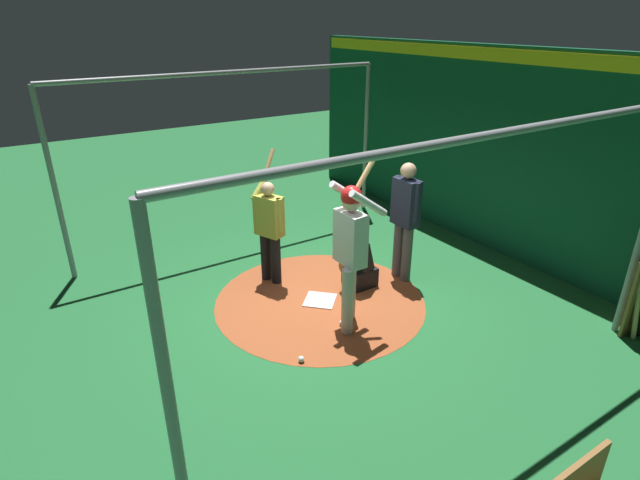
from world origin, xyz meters
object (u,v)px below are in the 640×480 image
(catcher, at_px, (358,263))
(baseball_0, at_px, (342,323))
(visitor, at_px, (269,225))
(baseball_1, at_px, (301,359))
(home_plate, at_px, (320,300))
(umpire, at_px, (405,215))
(batter, at_px, (351,243))

(catcher, height_order, baseball_0, catcher)
(catcher, height_order, visitor, visitor)
(baseball_1, bearing_deg, home_plate, -131.91)
(umpire, distance_m, visitor, 2.00)
(umpire, xyz_separation_m, baseball_1, (2.37, 0.95, -0.99))
(batter, bearing_deg, baseball_0, -7.13)
(catcher, xyz_separation_m, visitor, (1.00, -0.86, 0.53))
(home_plate, height_order, visitor, visitor)
(home_plate, relative_size, baseball_0, 5.68)
(visitor, bearing_deg, baseball_0, 74.95)
(catcher, relative_size, baseball_0, 13.05)
(baseball_1, bearing_deg, catcher, -146.08)
(home_plate, bearing_deg, visitor, -72.87)
(home_plate, bearing_deg, baseball_1, 48.09)
(home_plate, xyz_separation_m, catcher, (-0.71, -0.07, 0.37))
(baseball_1, bearing_deg, batter, -159.57)
(visitor, bearing_deg, batter, 78.30)
(catcher, relative_size, umpire, 0.53)
(visitor, bearing_deg, baseball_1, 49.93)
(baseball_0, bearing_deg, catcher, -137.28)
(catcher, height_order, umpire, umpire)
(home_plate, height_order, baseball_1, baseball_1)
(home_plate, xyz_separation_m, baseball_1, (0.93, 1.04, 0.03))
(catcher, bearing_deg, baseball_1, 33.92)
(umpire, distance_m, baseball_1, 2.73)
(home_plate, xyz_separation_m, visitor, (0.28, -0.92, 0.89))
(batter, xyz_separation_m, baseball_1, (0.94, 0.35, -1.13))
(home_plate, relative_size, batter, 0.19)
(batter, relative_size, catcher, 2.30)
(home_plate, bearing_deg, catcher, -174.53)
(visitor, bearing_deg, catcher, 117.60)
(home_plate, xyz_separation_m, umpire, (-1.43, 0.09, 1.02))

